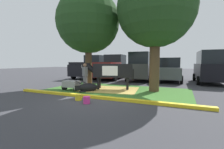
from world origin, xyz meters
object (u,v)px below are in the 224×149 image
Objects in this scene: cow_holstein at (111,71)px; sedan_blue at (170,70)px; calf_lying at (88,88)px; suv_dark_grey at (142,66)px; suv_black at (210,67)px; pickup_truck_black at (91,67)px; bucket_pink at (87,100)px; shade_tree_right at (156,9)px; wheelbarrow at (71,84)px; pickup_truck_maroon at (112,68)px; bucket_yellow at (78,97)px; person_handler at (85,75)px; shade_tree_left at (88,22)px.

cow_holstein is 0.69× the size of sedan_blue.
cow_holstein reaches higher than calf_lying.
sedan_blue is at bearing 2.85° from suv_dark_grey.
suv_black is at bearing 44.48° from cow_holstein.
bucket_pink is at bearing -59.92° from pickup_truck_black.
shade_tree_right is at bearing -69.74° from suv_dark_grey.
suv_black is at bearing 42.13° from wheelbarrow.
pickup_truck_black is at bearing 119.59° from calf_lying.
wheelbarrow is 0.36× the size of sedan_blue.
bucket_pink is 0.06× the size of suv_black.
shade_tree_right is at bearing -47.70° from pickup_truck_maroon.
bucket_yellow is at bearing -127.41° from shade_tree_right.
person_handler is 0.98m from wheelbarrow.
bucket_yellow is at bearing -65.07° from shade_tree_left.
bucket_pink is 0.05× the size of pickup_truck_maroon.
shade_tree_right is at bearing -122.37° from suv_black.
shade_tree_right is (4.18, 0.17, 0.33)m from shade_tree_left.
shade_tree_right reaches higher than cow_holstein.
pickup_truck_maroon reaches higher than bucket_pink.
sedan_blue is at bearing 56.01° from person_handler.
pickup_truck_maroon is (-1.03, 6.43, 0.27)m from person_handler.
suv_black is (2.97, -0.12, 0.29)m from sedan_blue.
bucket_yellow is at bearing -93.44° from cow_holstein.
pickup_truck_black is 10.93m from suv_black.
shade_tree_left is 3.94× the size of person_handler.
sedan_blue is at bearing 50.82° from shade_tree_left.
wheelbarrow is at bearing 134.97° from bucket_yellow.
bucket_pink is (0.63, -0.32, 0.01)m from bucket_yellow.
person_handler is at bearing 131.83° from calf_lying.
sedan_blue reaches higher than wheelbarrow.
calf_lying is 8.46m from pickup_truck_black.
suv_dark_grey reaches higher than wheelbarrow.
bucket_pink is at bearing -58.31° from calf_lying.
suv_dark_grey is (0.66, 8.85, 1.13)m from bucket_yellow.
shade_tree_right is 1.23× the size of pickup_truck_black.
suv_dark_grey is 2.46m from sedan_blue.
pickup_truck_black is at bearing 118.22° from person_handler.
bucket_pink is 0.07× the size of sedan_blue.
suv_dark_grey and suv_black have the same top height.
bucket_yellow is 1.06× the size of bucket_pink.
cow_holstein is 8.24m from suv_black.
pickup_truck_black is at bearing 178.71° from sedan_blue.
shade_tree_left is 8.01m from sedan_blue.
shade_tree_left is 1.34× the size of suv_dark_grey.
wheelbarrow is 10.60m from suv_black.
shade_tree_right reaches higher than pickup_truck_maroon.
sedan_blue is at bearing 75.10° from bucket_pink.
suv_dark_grey reaches higher than pickup_truck_black.
wheelbarrow reaches higher than bucket_pink.
calf_lying reaches higher than bucket_yellow.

